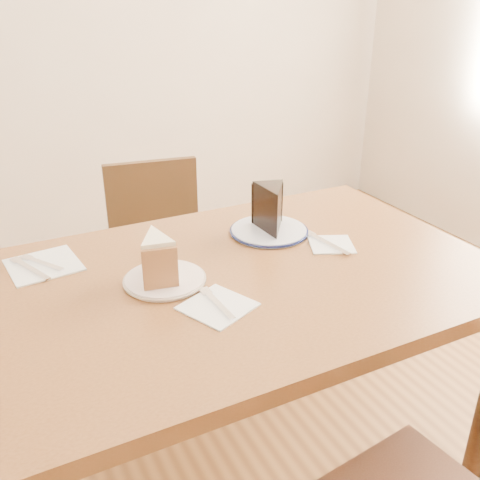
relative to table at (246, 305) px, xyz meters
name	(u,v)px	position (x,y,z in m)	size (l,w,h in m)	color
table	(246,305)	(0.00, 0.00, 0.00)	(1.20, 0.80, 0.75)	#4A2A14
chair_far	(163,264)	(0.00, 0.68, -0.20)	(0.45, 0.45, 0.81)	black
plate_cream	(165,280)	(-0.20, 0.04, 0.10)	(0.18, 0.18, 0.01)	silver
plate_navy	(269,231)	(0.16, 0.17, 0.10)	(0.21, 0.21, 0.01)	white
carrot_cake	(156,257)	(-0.21, 0.05, 0.16)	(0.08, 0.11, 0.09)	beige
chocolate_cake	(272,211)	(0.16, 0.16, 0.17)	(0.09, 0.12, 0.11)	black
napkin_cream	(218,306)	(-0.13, -0.12, 0.10)	(0.13, 0.13, 0.00)	white
napkin_navy	(331,245)	(0.27, 0.02, 0.10)	(0.11, 0.11, 0.00)	white
napkin_spare	(44,265)	(-0.43, 0.25, 0.10)	(0.16, 0.16, 0.00)	white
fork_cream	(217,303)	(-0.13, -0.11, 0.10)	(0.01, 0.14, 0.00)	silver
knife_navy	(327,243)	(0.26, 0.03, 0.10)	(0.02, 0.17, 0.00)	white
fork_spare	(42,263)	(-0.44, 0.25, 0.10)	(0.01, 0.14, 0.00)	silver
knife_spare	(30,268)	(-0.47, 0.23, 0.10)	(0.01, 0.16, 0.00)	silver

